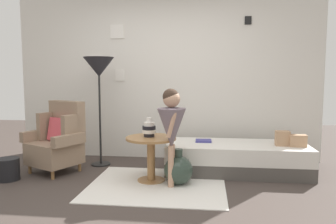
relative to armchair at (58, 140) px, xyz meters
name	(u,v)px	position (x,y,z in m)	size (l,w,h in m)	color
ground_plane	(143,201)	(1.38, -0.97, -0.44)	(12.00, 12.00, 0.00)	#423833
gallery_wall	(166,77)	(1.38, 0.98, 0.86)	(4.80, 0.12, 2.60)	silver
rug	(157,185)	(1.45, -0.44, -0.43)	(1.63, 1.39, 0.01)	silver
armchair	(58,140)	(0.00, 0.00, 0.00)	(0.90, 0.81, 0.97)	olive
daybed	(237,158)	(2.45, 0.23, -0.24)	(1.90, 0.81, 0.40)	#4C4742
pillow_head	(298,141)	(3.22, 0.13, 0.04)	(0.21, 0.12, 0.16)	tan
pillow_mid	(282,138)	(3.04, 0.17, 0.06)	(0.18, 0.12, 0.20)	tan
side_table	(151,149)	(1.35, -0.29, -0.03)	(0.63, 0.63, 0.56)	#9E7042
vase_striped	(149,129)	(1.32, -0.27, 0.22)	(0.17, 0.17, 0.24)	black
floor_lamp	(99,71)	(0.47, 0.39, 0.96)	(0.45, 0.45, 1.59)	black
person_child	(171,124)	(1.62, -0.46, 0.32)	(0.34, 0.34, 1.17)	tan
book_on_daybed	(203,141)	(1.99, 0.30, -0.02)	(0.22, 0.16, 0.03)	#3F3E8A
demijohn_near	(178,170)	(1.70, -0.38, -0.26)	(0.35, 0.35, 0.44)	#2D3D33
magazine_basket	(8,169)	(-0.46, -0.46, -0.30)	(0.28, 0.28, 0.28)	black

